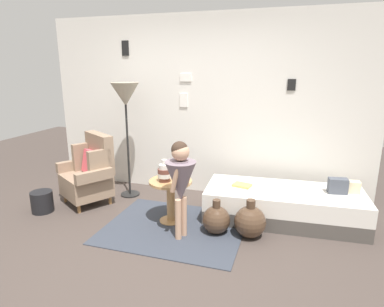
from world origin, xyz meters
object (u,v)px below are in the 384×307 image
floor_lamp (125,99)px  demijohn_near (216,220)px  daybed (283,205)px  side_table (171,193)px  armchair (90,172)px  book_on_daybed (242,185)px  demijohn_far (250,222)px  magazine_basket (42,202)px  vase_striped (165,172)px  person_child (181,178)px

floor_lamp → demijohn_near: bearing=-26.7°
daybed → side_table: (-1.32, -0.47, 0.18)m
armchair → book_on_daybed: 2.11m
demijohn_near → demijohn_far: (0.38, 0.03, 0.02)m
demijohn_near → magazine_basket: size_ratio=1.46×
vase_striped → demijohn_near: 0.82m
armchair → magazine_basket: (-0.44, -0.49, -0.30)m
book_on_daybed → floor_lamp: bearing=173.0°
vase_striped → daybed: bearing=20.8°
armchair → book_on_daybed: bearing=5.1°
book_on_daybed → vase_striped: bearing=-150.6°
magazine_basket → demijohn_near: bearing=3.1°
magazine_basket → armchair: bearing=48.1°
vase_striped → side_table: bearing=44.6°
magazine_basket → side_table: bearing=8.0°
daybed → floor_lamp: floor_lamp is taller
side_table → vase_striped: vase_striped is taller
armchair → side_table: bearing=-10.6°
side_table → demijohn_far: 1.01m
floor_lamp → book_on_daybed: bearing=-7.0°
demijohn_near → demijohn_far: size_ratio=0.92×
demijohn_near → floor_lamp: bearing=153.3°
armchair → person_child: person_child is taller
daybed → vase_striped: size_ratio=7.20×
floor_lamp → armchair: bearing=-134.4°
daybed → book_on_daybed: 0.56m
daybed → person_child: 1.43m
person_child → armchair: bearing=159.4°
daybed → vase_striped: 1.53m
side_table → magazine_basket: side_table is taller
daybed → demijohn_near: 0.93m
armchair → book_on_daybed: (2.10, 0.19, -0.02)m
armchair → floor_lamp: bearing=45.6°
daybed → book_on_daybed: book_on_daybed is taller
daybed → floor_lamp: 2.55m
demijohn_far → person_child: bearing=-160.9°
person_child → daybed: bearing=37.2°
book_on_daybed → demijohn_near: size_ratio=0.54×
book_on_daybed → demijohn_near: 0.63m
floor_lamp → person_child: (1.16, -0.98, -0.72)m
demijohn_near → demijohn_far: bearing=4.4°
side_table → armchair: bearing=169.4°
book_on_daybed → demijohn_far: demijohn_far is taller
vase_striped → book_on_daybed: bearing=29.4°
daybed → demijohn_near: demijohn_near is taller
side_table → demijohn_near: 0.65m
demijohn_far → side_table: bearing=174.9°
armchair → demijohn_far: bearing=-8.2°
side_table → book_on_daybed: bearing=28.2°
floor_lamp → daybed: bearing=-4.4°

